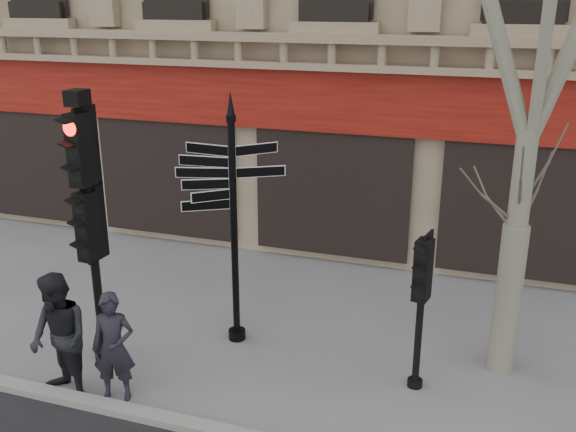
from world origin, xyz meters
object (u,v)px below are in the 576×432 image
traffic_signal_main (88,197)px  traffic_signal_secondary (422,286)px  fingerpost (233,179)px  pedestrian_a (114,347)px  pedestrian_b (59,338)px

traffic_signal_main → traffic_signal_secondary: 5.14m
fingerpost → traffic_signal_main: (-1.83, -1.27, -0.11)m
fingerpost → traffic_signal_secondary: (3.13, -0.47, -1.20)m
pedestrian_a → traffic_signal_main: bearing=114.3°
traffic_signal_secondary → pedestrian_b: 5.28m
traffic_signal_secondary → pedestrian_b: size_ratio=1.23×
traffic_signal_main → traffic_signal_secondary: traffic_signal_main is taller
traffic_signal_main → traffic_signal_secondary: (4.96, 0.80, -1.08)m
traffic_signal_main → fingerpost: bearing=38.9°
traffic_signal_main → pedestrian_a: traffic_signal_main is taller
pedestrian_a → pedestrian_b: 0.79m
fingerpost → pedestrian_a: (-1.00, -2.16, -2.03)m
pedestrian_b → traffic_signal_secondary: bearing=46.7°
fingerpost → traffic_signal_secondary: size_ratio=1.78×
fingerpost → traffic_signal_secondary: fingerpost is taller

